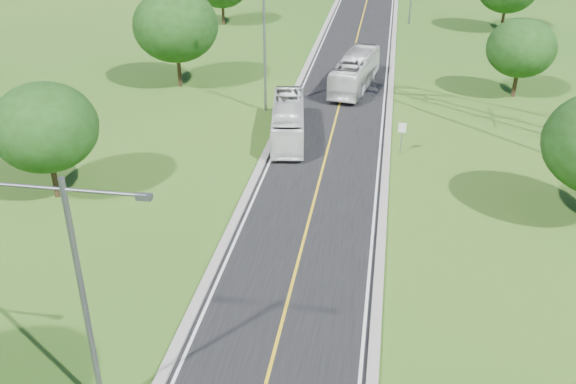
% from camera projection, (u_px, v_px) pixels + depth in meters
% --- Properties ---
extents(ground, '(260.00, 260.00, 0.00)m').
position_uv_depth(ground, '(351.00, 63.00, 65.94)').
color(ground, '#235518').
rests_on(ground, ground).
extents(road, '(8.00, 150.00, 0.06)m').
position_uv_depth(road, '(355.00, 47.00, 71.16)').
color(road, black).
rests_on(road, ground).
extents(curb_left, '(0.50, 150.00, 0.22)m').
position_uv_depth(curb_left, '(317.00, 45.00, 71.72)').
color(curb_left, gray).
rests_on(curb_left, ground).
extents(curb_right, '(0.50, 150.00, 0.22)m').
position_uv_depth(curb_right, '(393.00, 48.00, 70.52)').
color(curb_right, gray).
rests_on(curb_right, ground).
extents(speed_limit_sign, '(0.55, 0.09, 2.40)m').
position_uv_depth(speed_limit_sign, '(402.00, 133.00, 45.24)').
color(speed_limit_sign, slate).
rests_on(speed_limit_sign, ground).
extents(streetlight_near_left, '(5.90, 0.25, 10.00)m').
position_uv_depth(streetlight_near_left, '(81.00, 283.00, 22.13)').
color(streetlight_near_left, slate).
rests_on(streetlight_near_left, ground).
extents(streetlight_mid_left, '(5.90, 0.25, 10.00)m').
position_uv_depth(streetlight_mid_left, '(264.00, 40.00, 50.92)').
color(streetlight_mid_left, slate).
rests_on(streetlight_mid_left, ground).
extents(tree_lb, '(6.30, 6.30, 7.33)m').
position_uv_depth(tree_lb, '(45.00, 127.00, 38.11)').
color(tree_lb, black).
rests_on(tree_lb, ground).
extents(tree_lc, '(7.56, 7.56, 8.79)m').
position_uv_depth(tree_lc, '(176.00, 26.00, 56.73)').
color(tree_lc, black).
rests_on(tree_lc, ground).
extents(tree_rc, '(5.88, 5.88, 6.84)m').
position_uv_depth(tree_rc, '(521.00, 48.00, 54.80)').
color(tree_rc, black).
rests_on(tree_rc, ground).
extents(bus_outbound, '(4.10, 11.01, 3.00)m').
position_uv_depth(bus_outbound, '(355.00, 72.00, 58.09)').
color(bus_outbound, silver).
rests_on(bus_outbound, road).
extents(bus_inbound, '(3.67, 9.98, 2.72)m').
position_uv_depth(bus_inbound, '(288.00, 120.00, 47.84)').
color(bus_inbound, white).
rests_on(bus_inbound, road).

